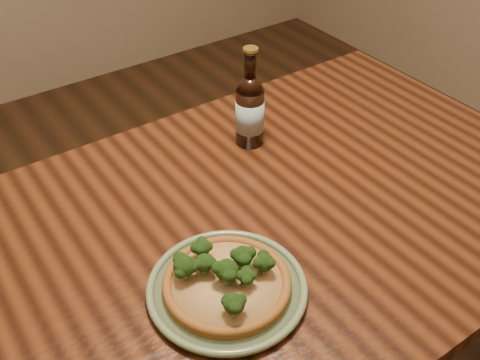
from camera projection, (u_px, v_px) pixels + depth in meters
table at (230, 259)px, 1.21m from camera, size 1.60×0.90×0.75m
plate at (227, 288)px, 1.01m from camera, size 0.29×0.29×0.02m
pizza at (226, 281)px, 1.00m from camera, size 0.23×0.23×0.07m
beer_bottle at (250, 110)px, 1.34m from camera, size 0.07×0.07×0.25m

